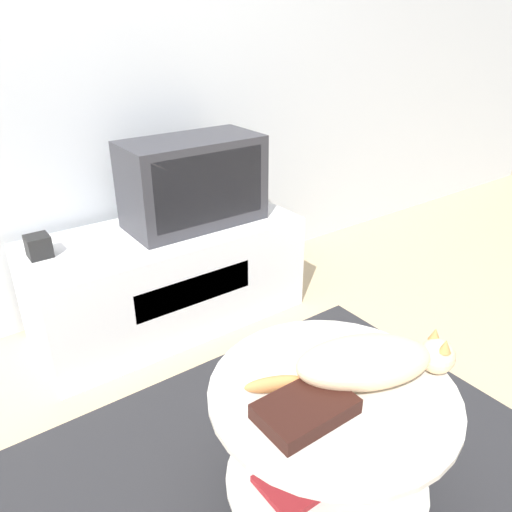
{
  "coord_description": "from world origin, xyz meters",
  "views": [
    {
      "loc": [
        -0.84,
        -0.83,
        1.44
      ],
      "look_at": [
        0.17,
        0.56,
        0.6
      ],
      "focal_mm": 35.0,
      "sensor_mm": 36.0,
      "label": 1
    }
  ],
  "objects_px": {
    "tv": "(193,182)",
    "cat": "(370,362)",
    "speaker": "(39,246)",
    "dvd_box": "(305,409)"
  },
  "relations": [
    {
      "from": "speaker",
      "to": "cat",
      "type": "relative_size",
      "value": 0.17
    },
    {
      "from": "speaker",
      "to": "tv",
      "type": "bearing_deg",
      "value": -4.24
    },
    {
      "from": "speaker",
      "to": "dvd_box",
      "type": "xyz_separation_m",
      "value": [
        0.3,
        -1.37,
        -0.03
      ]
    },
    {
      "from": "tv",
      "to": "cat",
      "type": "distance_m",
      "value": 1.33
    },
    {
      "from": "cat",
      "to": "speaker",
      "type": "bearing_deg",
      "value": 136.21
    },
    {
      "from": "speaker",
      "to": "dvd_box",
      "type": "height_order",
      "value": "speaker"
    },
    {
      "from": "speaker",
      "to": "cat",
      "type": "distance_m",
      "value": 1.47
    },
    {
      "from": "tv",
      "to": "cat",
      "type": "bearing_deg",
      "value": -98.22
    },
    {
      "from": "tv",
      "to": "dvd_box",
      "type": "distance_m",
      "value": 1.4
    },
    {
      "from": "speaker",
      "to": "cat",
      "type": "xyz_separation_m",
      "value": [
        0.54,
        -1.37,
        0.01
      ]
    }
  ]
}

